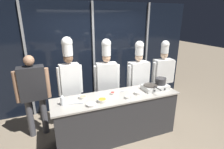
% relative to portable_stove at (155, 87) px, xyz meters
% --- Properties ---
extents(ground_plane, '(24.00, 24.00, 0.00)m').
position_rel_portable_stove_xyz_m(ground_plane, '(-0.86, -0.00, -0.96)').
color(ground_plane, '#7F705B').
extents(window_wall_back, '(5.56, 0.09, 2.70)m').
position_rel_portable_stove_xyz_m(window_wall_back, '(-0.86, 1.57, 0.39)').
color(window_wall_back, black).
rests_on(window_wall_back, ground_plane).
extents(demo_counter, '(2.44, 0.66, 0.91)m').
position_rel_portable_stove_xyz_m(demo_counter, '(-0.86, -0.00, -0.50)').
color(demo_counter, '#2D2D30').
rests_on(demo_counter, ground_plane).
extents(portable_stove, '(0.53, 0.32, 0.11)m').
position_rel_portable_stove_xyz_m(portable_stove, '(0.00, 0.00, 0.00)').
color(portable_stove, silver).
rests_on(portable_stove, demo_counter).
extents(frying_pan, '(0.29, 0.50, 0.04)m').
position_rel_portable_stove_xyz_m(frying_pan, '(-0.12, -0.01, 0.07)').
color(frying_pan, '#38332D').
rests_on(frying_pan, portable_stove).
extents(stock_pot, '(0.25, 0.22, 0.12)m').
position_rel_portable_stove_xyz_m(stock_pot, '(0.12, 0.00, 0.12)').
color(stock_pot, '#333335').
rests_on(stock_pot, portable_stove).
extents(squeeze_bottle_clear, '(0.07, 0.07, 0.19)m').
position_rel_portable_stove_xyz_m(squeeze_bottle_clear, '(-1.87, -0.00, 0.04)').
color(squeeze_bottle_clear, white).
rests_on(squeeze_bottle_clear, demo_counter).
extents(prep_bowl_garlic, '(0.12, 0.12, 0.05)m').
position_rel_portable_stove_xyz_m(prep_bowl_garlic, '(-0.46, -0.08, -0.02)').
color(prep_bowl_garlic, silver).
rests_on(prep_bowl_garlic, demo_counter).
extents(prep_bowl_bean_sprouts, '(0.10, 0.10, 0.04)m').
position_rel_portable_stove_xyz_m(prep_bowl_bean_sprouts, '(-0.73, -0.18, -0.03)').
color(prep_bowl_bean_sprouts, silver).
rests_on(prep_bowl_bean_sprouts, demo_counter).
extents(prep_bowl_onion, '(0.17, 0.17, 0.04)m').
position_rel_portable_stove_xyz_m(prep_bowl_onion, '(-1.42, -0.20, -0.03)').
color(prep_bowl_onion, silver).
rests_on(prep_bowl_onion, demo_counter).
extents(prep_bowl_mushrooms, '(0.15, 0.15, 0.04)m').
position_rel_portable_stove_xyz_m(prep_bowl_mushrooms, '(-1.48, 0.14, -0.03)').
color(prep_bowl_mushrooms, silver).
rests_on(prep_bowl_mushrooms, demo_counter).
extents(prep_bowl_bell_pepper, '(0.09, 0.09, 0.04)m').
position_rel_portable_stove_xyz_m(prep_bowl_bell_pepper, '(-0.91, 0.09, -0.03)').
color(prep_bowl_bell_pepper, silver).
rests_on(prep_bowl_bell_pepper, demo_counter).
extents(prep_bowl_carrots, '(0.17, 0.17, 0.06)m').
position_rel_portable_stove_xyz_m(prep_bowl_carrots, '(-1.20, -0.14, -0.02)').
color(prep_bowl_carrots, silver).
rests_on(prep_bowl_carrots, demo_counter).
extents(serving_spoon_slotted, '(0.27, 0.08, 0.02)m').
position_rel_portable_stove_xyz_m(serving_spoon_slotted, '(-1.59, -0.05, -0.04)').
color(serving_spoon_slotted, '#B2B5BA').
rests_on(serving_spoon_slotted, demo_counter).
extents(serving_spoon_solid, '(0.25, 0.06, 0.02)m').
position_rel_portable_stove_xyz_m(serving_spoon_solid, '(-0.70, 0.15, -0.04)').
color(serving_spoon_solid, '#B2B5BA').
rests_on(serving_spoon_solid, demo_counter).
extents(person_guest, '(0.63, 0.27, 1.68)m').
position_rel_portable_stove_xyz_m(person_guest, '(-2.33, 0.66, 0.05)').
color(person_guest, '#4C4C51').
rests_on(person_guest, ground_plane).
extents(chef_head, '(0.51, 0.23, 1.98)m').
position_rel_portable_stove_xyz_m(chef_head, '(-1.63, 0.65, 0.22)').
color(chef_head, '#4C4C51').
rests_on(chef_head, ground_plane).
extents(chef_sous, '(0.58, 0.29, 1.90)m').
position_rel_portable_stove_xyz_m(chef_sous, '(-0.82, 0.69, 0.12)').
color(chef_sous, '#232326').
rests_on(chef_sous, ground_plane).
extents(chef_line, '(0.61, 0.28, 1.83)m').
position_rel_portable_stove_xyz_m(chef_line, '(-0.07, 0.60, 0.07)').
color(chef_line, '#4C4C51').
rests_on(chef_line, ground_plane).
extents(chef_pastry, '(0.62, 0.28, 1.80)m').
position_rel_portable_stove_xyz_m(chef_pastry, '(0.68, 0.66, 0.05)').
color(chef_pastry, '#2D3856').
rests_on(chef_pastry, ground_plane).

